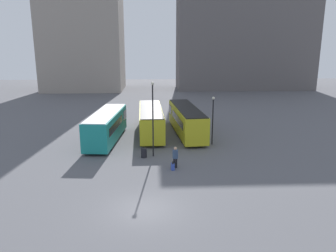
% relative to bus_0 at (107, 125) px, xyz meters
% --- Properties ---
extents(ground_plane, '(160.00, 160.00, 0.00)m').
position_rel_bus_0_xyz_m(ground_plane, '(4.29, -15.03, -1.66)').
color(ground_plane, '#56565B').
extents(building_block_left, '(17.07, 13.01, 30.17)m').
position_rel_bus_0_xyz_m(building_block_left, '(-10.42, 42.03, 13.43)').
color(building_block_left, gray).
rests_on(building_block_left, ground_plane).
extents(building_block_right, '(30.35, 10.12, 30.06)m').
position_rel_bus_0_xyz_m(building_block_right, '(25.65, 42.03, 13.37)').
color(building_block_right, '#5B5656').
rests_on(building_block_right, ground_plane).
extents(bus_0, '(3.35, 10.43, 3.05)m').
position_rel_bus_0_xyz_m(bus_0, '(0.00, 0.00, 0.00)').
color(bus_0, '#19847F').
rests_on(bus_0, ground_plane).
extents(bus_1, '(2.91, 11.49, 2.91)m').
position_rel_bus_0_xyz_m(bus_1, '(4.57, 2.81, -0.06)').
color(bus_1, gold).
rests_on(bus_1, ground_plane).
extents(bus_2, '(3.39, 11.74, 3.03)m').
position_rel_bus_0_xyz_m(bus_2, '(8.59, 2.56, -0.00)').
color(bus_2, gold).
rests_on(bus_2, ground_plane).
extents(traveler, '(0.47, 0.47, 1.77)m').
position_rel_bus_0_xyz_m(traveler, '(6.62, -8.11, -0.61)').
color(traveler, black).
rests_on(traveler, ground_plane).
extents(suitcase, '(0.29, 0.43, 0.76)m').
position_rel_bus_0_xyz_m(suitcase, '(6.38, -8.57, -1.39)').
color(suitcase, '#334CB2').
rests_on(suitcase, ground_plane).
extents(lamp_post_0, '(0.28, 0.28, 6.72)m').
position_rel_bus_0_xyz_m(lamp_post_0, '(4.83, -5.19, 2.22)').
color(lamp_post_0, black).
rests_on(lamp_post_0, ground_plane).
extents(lamp_post_1, '(0.28, 0.28, 4.87)m').
position_rel_bus_0_xyz_m(lamp_post_1, '(10.77, -1.79, 1.26)').
color(lamp_post_1, black).
rests_on(lamp_post_1, ground_plane).
extents(trash_bin, '(0.52, 0.52, 0.85)m').
position_rel_bus_0_xyz_m(trash_bin, '(3.98, -5.48, -1.23)').
color(trash_bin, black).
rests_on(trash_bin, ground_plane).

